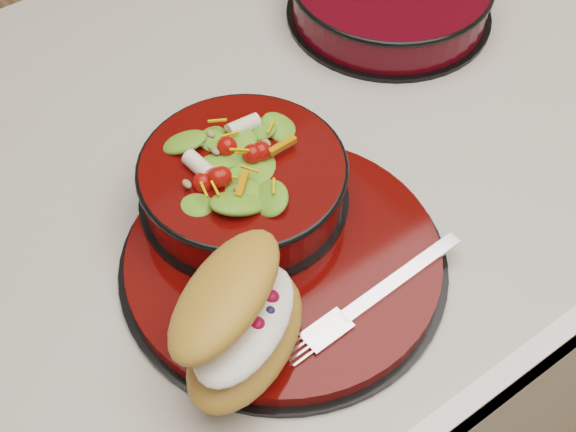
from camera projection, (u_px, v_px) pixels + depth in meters
island_counter at (185, 395)px, 1.15m from camera, size 1.24×0.74×0.90m
dinner_plate at (285, 260)px, 0.74m from camera, size 0.31×0.31×0.02m
salad_bowl at (243, 177)px, 0.75m from camera, size 0.20×0.20×0.09m
croissant at (241, 320)px, 0.64m from camera, size 0.16×0.15×0.09m
fork at (379, 293)px, 0.71m from camera, size 0.18×0.03×0.00m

